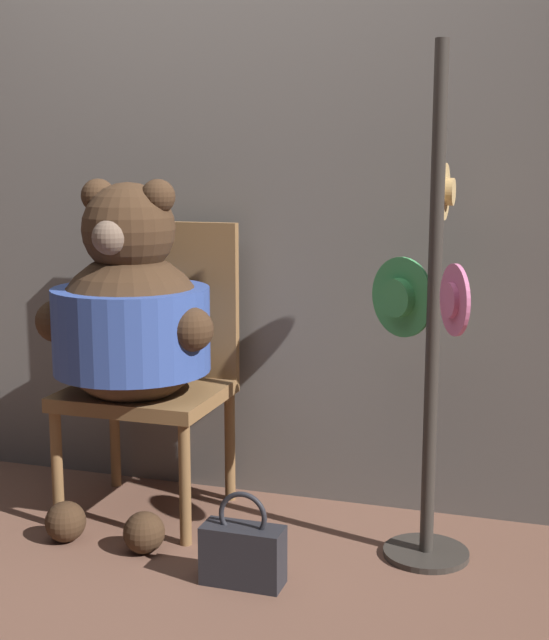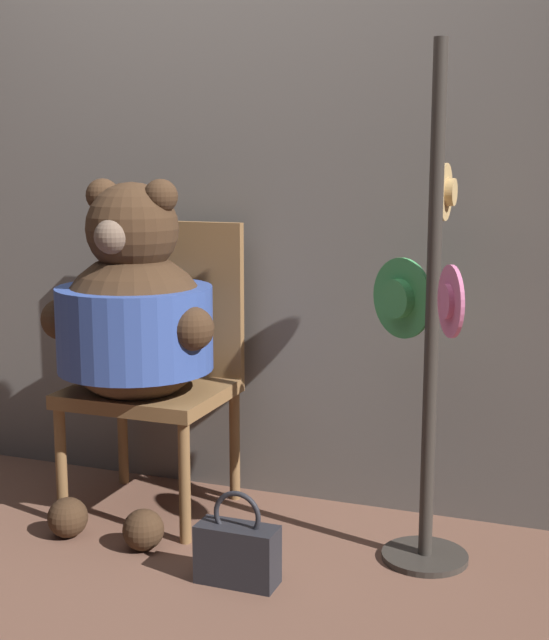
# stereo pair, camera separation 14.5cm
# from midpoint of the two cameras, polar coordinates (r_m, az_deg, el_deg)

# --- Properties ---
(ground_plane) EXTENTS (14.00, 14.00, 0.00)m
(ground_plane) POSITION_cam_midpoint_polar(r_m,az_deg,el_deg) (3.12, -8.30, -14.13)
(ground_plane) COLOR brown
(wall_back) EXTENTS (8.00, 0.10, 2.42)m
(wall_back) POSITION_cam_midpoint_polar(r_m,az_deg,el_deg) (3.41, -4.22, 9.06)
(wall_back) COLOR #66605B
(wall_back) RESTS_ON ground_plane
(chair) EXTENTS (0.55, 0.49, 1.05)m
(chair) POSITION_cam_midpoint_polar(r_m,az_deg,el_deg) (3.31, -8.86, -2.54)
(chair) COLOR brown
(chair) RESTS_ON ground_plane
(teddy_bear) EXTENTS (0.66, 0.58, 1.22)m
(teddy_bear) POSITION_cam_midpoint_polar(r_m,az_deg,el_deg) (3.13, -10.52, 0.02)
(teddy_bear) COLOR #3D2819
(teddy_bear) RESTS_ON ground_plane
(hat_display_rack) EXTENTS (0.36, 0.47, 1.63)m
(hat_display_rack) POSITION_cam_midpoint_polar(r_m,az_deg,el_deg) (2.84, 8.35, -1.26)
(hat_display_rack) COLOR #332D28
(hat_display_rack) RESTS_ON ground_plane
(handbag_on_ground) EXTENTS (0.25, 0.11, 0.30)m
(handbag_on_ground) POSITION_cam_midpoint_polar(r_m,az_deg,el_deg) (2.80, -3.57, -14.64)
(handbag_on_ground) COLOR #232328
(handbag_on_ground) RESTS_ON ground_plane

